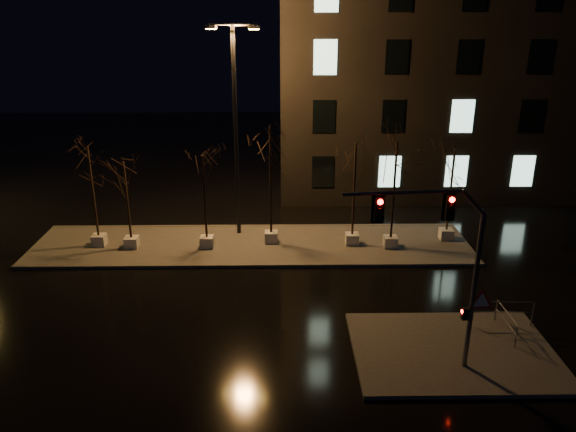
{
  "coord_description": "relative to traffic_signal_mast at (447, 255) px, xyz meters",
  "views": [
    {
      "loc": [
        1.45,
        -20.21,
        11.39
      ],
      "look_at": [
        1.79,
        2.86,
        2.8
      ],
      "focal_mm": 35.0,
      "sensor_mm": 36.0,
      "label": 1
    }
  ],
  "objects": [
    {
      "name": "tree_1",
      "position": [
        -12.55,
        10.15,
        -0.66
      ],
      "size": [
        1.8,
        1.8,
        4.52
      ],
      "color": "beige",
      "rests_on": "median"
    },
    {
      "name": "sidewalk_corner",
      "position": [
        0.92,
        1.03,
        -4.16
      ],
      "size": [
        7.0,
        5.0,
        0.15
      ],
      "primitive_type": "cube",
      "color": "#46443F",
      "rests_on": "ground"
    },
    {
      "name": "guard_rail_b",
      "position": [
        3.09,
        2.03,
        -3.51
      ],
      "size": [
        0.08,
        1.88,
        0.89
      ],
      "rotation": [
        0.0,
        0.0,
        1.59
      ],
      "color": "slate",
      "rests_on": "sidewalk_corner"
    },
    {
      "name": "tree_5",
      "position": [
        0.36,
        10.02,
        0.11
      ],
      "size": [
        1.8,
        1.8,
        5.53
      ],
      "color": "beige",
      "rests_on": "median"
    },
    {
      "name": "tree_2",
      "position": [
        -8.8,
        10.16,
        -0.42
      ],
      "size": [
        1.8,
        1.8,
        4.82
      ],
      "color": "beige",
      "rests_on": "median"
    },
    {
      "name": "guard_rail_a",
      "position": [
        3.1,
        2.56,
        -3.41
      ],
      "size": [
        2.4,
        0.15,
        1.03
      ],
      "rotation": [
        0.0,
        0.0,
        -0.04
      ],
      "color": "slate",
      "rests_on": "sidewalk_corner"
    },
    {
      "name": "traffic_signal_mast",
      "position": [
        0.0,
        0.0,
        0.0
      ],
      "size": [
        5.09,
        0.5,
        6.22
      ],
      "rotation": [
        0.0,
        0.0,
        0.08
      ],
      "color": "slate",
      "rests_on": "sidewalk_corner"
    },
    {
      "name": "median",
      "position": [
        -6.58,
        10.53,
        -4.16
      ],
      "size": [
        22.0,
        5.0,
        0.15
      ],
      "primitive_type": "cube",
      "color": "#46443F",
      "rests_on": "ground"
    },
    {
      "name": "tree_0",
      "position": [
        -14.26,
        10.46,
        -0.11
      ],
      "size": [
        1.8,
        1.8,
        5.23
      ],
      "color": "beige",
      "rests_on": "median"
    },
    {
      "name": "tree_6",
      "position": [
        3.42,
        10.97,
        -0.38
      ],
      "size": [
        1.8,
        1.8,
        4.88
      ],
      "color": "beige",
      "rests_on": "median"
    },
    {
      "name": "ground",
      "position": [
        -6.58,
        4.53,
        -4.23
      ],
      "size": [
        90.0,
        90.0,
        0.0
      ],
      "primitive_type": "plane",
      "color": "black",
      "rests_on": "ground"
    },
    {
      "name": "building",
      "position": [
        7.42,
        22.53,
        3.27
      ],
      "size": [
        25.0,
        12.0,
        15.0
      ],
      "primitive_type": "cube",
      "color": "black",
      "rests_on": "ground"
    },
    {
      "name": "streetlight_main",
      "position": [
        -7.33,
        12.03,
        2.0
      ],
      "size": [
        2.62,
        0.86,
        10.55
      ],
      "rotation": [
        0.0,
        0.0,
        -0.22
      ],
      "color": "black",
      "rests_on": "median"
    },
    {
      "name": "tree_4",
      "position": [
        -1.51,
        10.42,
        -0.02
      ],
      "size": [
        1.8,
        1.8,
        5.35
      ],
      "color": "beige",
      "rests_on": "median"
    },
    {
      "name": "tree_3",
      "position": [
        -5.6,
        10.74,
        0.6
      ],
      "size": [
        1.8,
        1.8,
        6.17
      ],
      "color": "beige",
      "rests_on": "median"
    }
  ]
}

